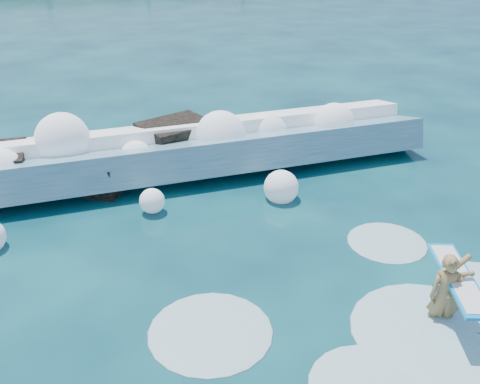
# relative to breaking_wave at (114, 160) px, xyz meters

# --- Properties ---
(ground) EXTENTS (200.00, 200.00, 0.00)m
(ground) POSITION_rel_breaking_wave_xyz_m (0.95, -6.31, -0.58)
(ground) COLOR #072838
(ground) RESTS_ON ground
(breaking_wave) EXTENTS (19.16, 2.93, 1.65)m
(breaking_wave) POSITION_rel_breaking_wave_xyz_m (0.00, 0.00, 0.00)
(breaking_wave) COLOR teal
(breaking_wave) RESTS_ON ground
(rock_cluster) EXTENTS (8.26, 3.48, 1.46)m
(rock_cluster) POSITION_rel_breaking_wave_xyz_m (-1.03, 0.39, -0.11)
(rock_cluster) COLOR black
(rock_cluster) RESTS_ON ground
(surfer_with_board) EXTENTS (1.33, 2.90, 1.72)m
(surfer_with_board) POSITION_rel_breaking_wave_xyz_m (5.18, -8.44, 0.06)
(surfer_with_board) COLOR #9B7748
(surfer_with_board) RESTS_ON ground
(wave_spray) EXTENTS (14.71, 4.59, 2.38)m
(wave_spray) POSITION_rel_breaking_wave_xyz_m (-0.22, -0.18, 0.48)
(wave_spray) COLOR white
(wave_spray) RESTS_ON ground
(surf_foam) EXTENTS (9.49, 5.76, 0.15)m
(surf_foam) POSITION_rel_breaking_wave_xyz_m (4.24, -8.18, -0.58)
(surf_foam) COLOR silver
(surf_foam) RESTS_ON ground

